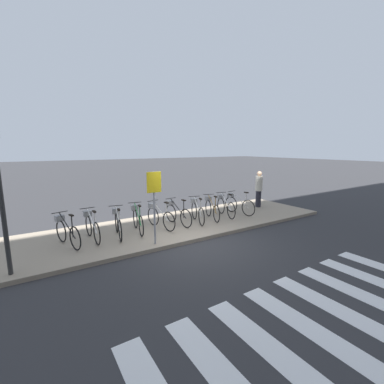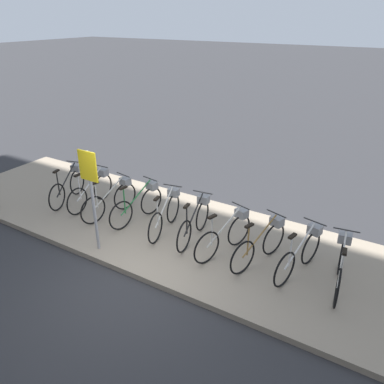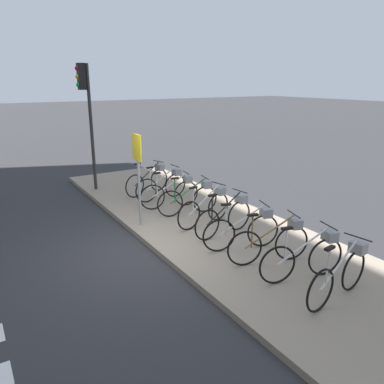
% 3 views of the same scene
% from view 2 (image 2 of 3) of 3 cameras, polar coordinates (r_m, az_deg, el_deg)
% --- Properties ---
extents(ground_plane, '(120.00, 120.00, 0.00)m').
position_cam_2_polar(ground_plane, '(7.48, -8.90, -12.88)').
color(ground_plane, '#2D2D30').
extents(sidewalk, '(13.39, 3.50, 0.12)m').
position_cam_2_polar(sidewalk, '(8.59, -1.53, -6.43)').
color(sidewalk, gray).
rests_on(sidewalk, ground_plane).
extents(parked_bicycle_0, '(0.60, 1.60, 1.01)m').
position_cam_2_polar(parked_bicycle_0, '(10.30, -18.24, 1.09)').
color(parked_bicycle_0, black).
rests_on(parked_bicycle_0, sidewalk).
extents(parked_bicycle_1, '(0.46, 1.65, 1.01)m').
position_cam_2_polar(parked_bicycle_1, '(9.87, -14.90, 0.45)').
color(parked_bicycle_1, black).
rests_on(parked_bicycle_1, sidewalk).
extents(parked_bicycle_2, '(0.47, 1.63, 1.01)m').
position_cam_2_polar(parked_bicycle_2, '(9.27, -12.05, -0.92)').
color(parked_bicycle_2, black).
rests_on(parked_bicycle_2, sidewalk).
extents(parked_bicycle_3, '(0.46, 1.64, 1.01)m').
position_cam_2_polar(parked_bicycle_3, '(8.93, -8.02, -1.65)').
color(parked_bicycle_3, black).
rests_on(parked_bicycle_3, sidewalk).
extents(parked_bicycle_4, '(0.48, 1.63, 1.01)m').
position_cam_2_polar(parked_bicycle_4, '(8.46, -3.95, -3.07)').
color(parked_bicycle_4, black).
rests_on(parked_bicycle_4, sidewalk).
extents(parked_bicycle_5, '(0.46, 1.65, 1.01)m').
position_cam_2_polar(parked_bicycle_5, '(8.14, 0.53, -4.26)').
color(parked_bicycle_5, black).
rests_on(parked_bicycle_5, sidewalk).
extents(parked_bicycle_6, '(0.62, 1.59, 1.01)m').
position_cam_2_polar(parked_bicycle_6, '(7.70, 5.32, -6.24)').
color(parked_bicycle_6, black).
rests_on(parked_bicycle_6, sidewalk).
extents(parked_bicycle_7, '(0.62, 1.59, 1.01)m').
position_cam_2_polar(parked_bicycle_7, '(7.52, 10.62, -7.51)').
color(parked_bicycle_7, black).
rests_on(parked_bicycle_7, sidewalk).
extents(parked_bicycle_8, '(0.55, 1.62, 1.01)m').
position_cam_2_polar(parked_bicycle_8, '(7.40, 16.32, -8.76)').
color(parked_bicycle_8, black).
rests_on(parked_bicycle_8, sidewalk).
extents(parked_bicycle_9, '(0.46, 1.64, 1.01)m').
position_cam_2_polar(parked_bicycle_9, '(7.30, 21.71, -10.18)').
color(parked_bicycle_9, black).
rests_on(parked_bicycle_9, sidewalk).
extents(sign_post, '(0.44, 0.07, 2.18)m').
position_cam_2_polar(sign_post, '(7.54, -15.20, 1.10)').
color(sign_post, '#99999E').
rests_on(sign_post, sidewalk).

